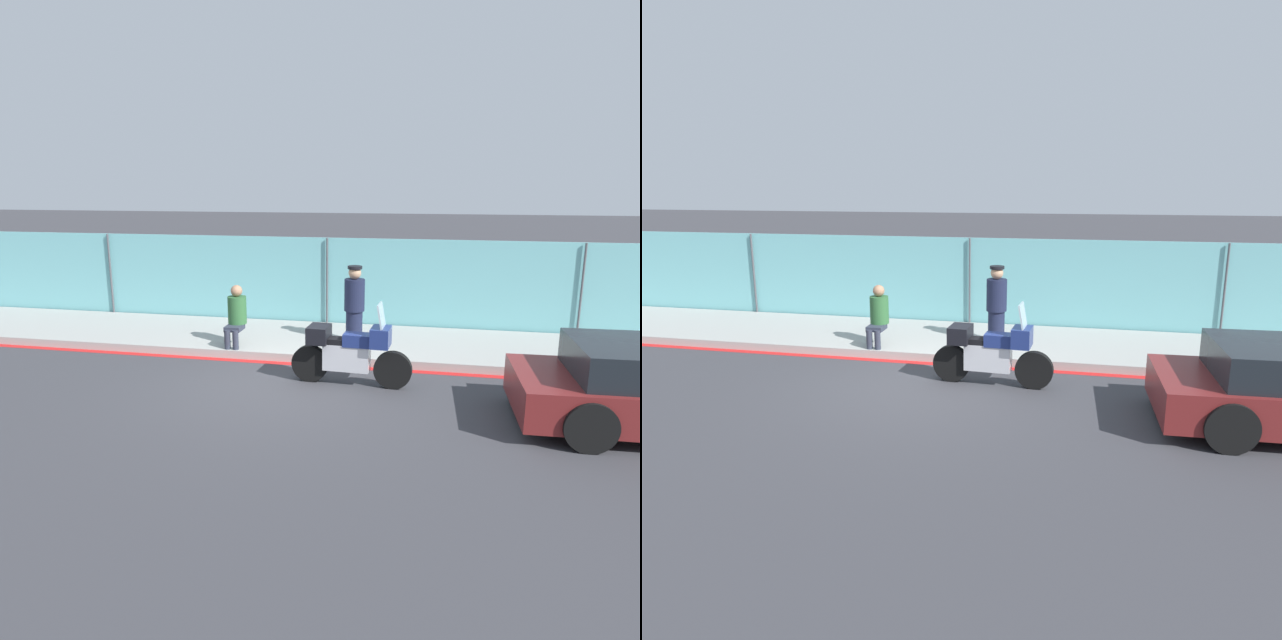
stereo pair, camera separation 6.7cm
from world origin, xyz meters
TOP-DOWN VIEW (x-y plane):
  - ground_plane at (0.00, 0.00)m, footprint 120.00×120.00m
  - sidewalk at (0.00, 2.73)m, footprint 42.68×2.80m
  - curb_paint_stripe at (0.00, 1.24)m, footprint 42.68×0.18m
  - storefront_fence at (-0.00, 4.22)m, footprint 40.55×0.17m
  - motorcycle at (1.14, 0.30)m, footprint 2.16×0.57m
  - officer_standing at (0.89, 2.54)m, footprint 0.43×0.43m
  - person_seated_on_curb at (-1.48, 1.78)m, footprint 0.39×0.66m

SIDE VIEW (x-z plane):
  - ground_plane at x=0.00m, z-range 0.00..0.00m
  - curb_paint_stripe at x=0.00m, z-range 0.00..0.01m
  - sidewalk at x=0.00m, z-range 0.00..0.17m
  - motorcycle at x=1.14m, z-range -0.14..1.36m
  - person_seated_on_curb at x=-1.48m, z-range 0.23..1.50m
  - officer_standing at x=0.89m, z-range 0.18..1.81m
  - storefront_fence at x=0.00m, z-range 0.00..2.22m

